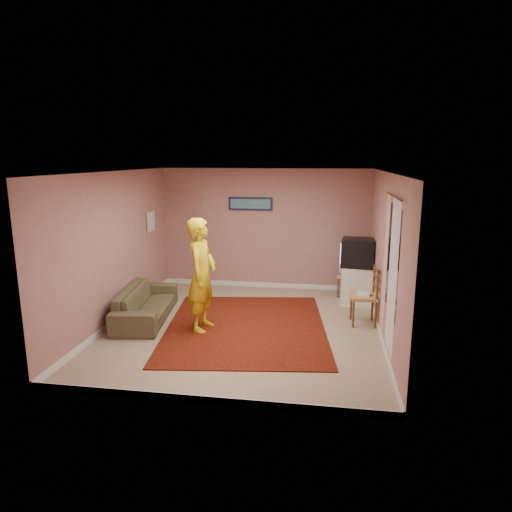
% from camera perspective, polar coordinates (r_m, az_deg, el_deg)
% --- Properties ---
extents(ground, '(5.00, 5.00, 0.00)m').
position_cam_1_polar(ground, '(7.84, -1.50, -8.89)').
color(ground, gray).
rests_on(ground, ground).
extents(wall_back, '(4.50, 0.02, 2.60)m').
position_cam_1_polar(wall_back, '(9.90, 1.06, 3.37)').
color(wall_back, '#A3746B').
rests_on(wall_back, ground).
extents(wall_front, '(4.50, 0.02, 2.60)m').
position_cam_1_polar(wall_front, '(5.11, -6.63, -5.22)').
color(wall_front, '#A3746B').
rests_on(wall_front, ground).
extents(wall_left, '(0.02, 5.00, 2.60)m').
position_cam_1_polar(wall_left, '(8.18, -17.25, 0.93)').
color(wall_left, '#A3746B').
rests_on(wall_left, ground).
extents(wall_right, '(0.02, 5.00, 2.60)m').
position_cam_1_polar(wall_right, '(7.41, 15.81, -0.12)').
color(wall_right, '#A3746B').
rests_on(wall_right, ground).
extents(ceiling, '(4.50, 5.00, 0.02)m').
position_cam_1_polar(ceiling, '(7.32, -1.61, 10.46)').
color(ceiling, white).
rests_on(ceiling, wall_back).
extents(baseboard_back, '(4.50, 0.02, 0.10)m').
position_cam_1_polar(baseboard_back, '(10.16, 1.02, -3.61)').
color(baseboard_back, silver).
rests_on(baseboard_back, ground).
extents(baseboard_front, '(4.50, 0.02, 0.10)m').
position_cam_1_polar(baseboard_front, '(5.62, -6.27, -17.44)').
color(baseboard_front, silver).
rests_on(baseboard_front, ground).
extents(baseboard_left, '(0.02, 5.00, 0.10)m').
position_cam_1_polar(baseboard_left, '(8.50, -16.66, -7.37)').
color(baseboard_left, silver).
rests_on(baseboard_left, ground).
extents(baseboard_right, '(0.02, 5.00, 0.10)m').
position_cam_1_polar(baseboard_right, '(7.77, 15.20, -9.16)').
color(baseboard_right, silver).
rests_on(baseboard_right, ground).
extents(window, '(0.01, 1.10, 1.50)m').
position_cam_1_polar(window, '(6.51, 16.75, -0.50)').
color(window, black).
rests_on(window, wall_right).
extents(curtain_sheer, '(0.01, 0.75, 2.10)m').
position_cam_1_polar(curtain_sheer, '(6.41, 16.69, -2.53)').
color(curtain_sheer, silver).
rests_on(curtain_sheer, wall_right).
extents(curtain_floral, '(0.01, 0.35, 2.10)m').
position_cam_1_polar(curtain_floral, '(7.08, 15.84, -1.10)').
color(curtain_floral, silver).
rests_on(curtain_floral, wall_right).
extents(curtain_rod, '(0.02, 1.40, 0.02)m').
position_cam_1_polar(curtain_rod, '(6.38, 16.84, 7.16)').
color(curtain_rod, brown).
rests_on(curtain_rod, wall_right).
extents(picture_back, '(0.95, 0.04, 0.28)m').
position_cam_1_polar(picture_back, '(9.85, -0.70, 6.55)').
color(picture_back, '#15163B').
rests_on(picture_back, wall_back).
extents(picture_left, '(0.04, 0.38, 0.42)m').
position_cam_1_polar(picture_left, '(9.57, -13.00, 4.26)').
color(picture_left, tan).
rests_on(picture_left, wall_left).
extents(area_rug, '(3.04, 3.62, 0.02)m').
position_cam_1_polar(area_rug, '(7.85, -1.27, -8.81)').
color(area_rug, black).
rests_on(area_rug, ground).
extents(tv_cabinet, '(0.59, 0.54, 0.76)m').
position_cam_1_polar(tv_cabinet, '(9.17, 12.45, -3.54)').
color(tv_cabinet, white).
rests_on(tv_cabinet, ground).
extents(crt_tv, '(0.68, 0.62, 0.54)m').
position_cam_1_polar(crt_tv, '(9.02, 12.60, 0.42)').
color(crt_tv, black).
rests_on(crt_tv, tv_cabinet).
extents(chair_a, '(0.46, 0.44, 0.47)m').
position_cam_1_polar(chair_a, '(9.59, 11.43, -1.87)').
color(chair_a, tan).
rests_on(chair_a, ground).
extents(dvd_player, '(0.46, 0.39, 0.07)m').
position_cam_1_polar(dvd_player, '(9.60, 11.41, -2.17)').
color(dvd_player, '#A8A8AD').
rests_on(dvd_player, chair_a).
extents(blue_throw, '(0.36, 0.05, 0.38)m').
position_cam_1_polar(blue_throw, '(9.65, 11.45, -0.75)').
color(blue_throw, '#8AB1E2').
rests_on(blue_throw, chair_a).
extents(chair_b, '(0.46, 0.48, 0.55)m').
position_cam_1_polar(chair_b, '(8.02, 13.36, -4.09)').
color(chair_b, tan).
rests_on(chair_b, ground).
extents(game_console, '(0.24, 0.20, 0.04)m').
position_cam_1_polar(game_console, '(8.04, 13.33, -4.63)').
color(game_console, white).
rests_on(game_console, chair_b).
extents(sofa, '(1.03, 2.04, 0.57)m').
position_cam_1_polar(sofa, '(8.38, -13.59, -5.77)').
color(sofa, '#4D442F').
rests_on(sofa, ground).
extents(person, '(0.51, 0.72, 1.88)m').
position_cam_1_polar(person, '(7.53, -6.78, -2.35)').
color(person, gold).
rests_on(person, ground).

